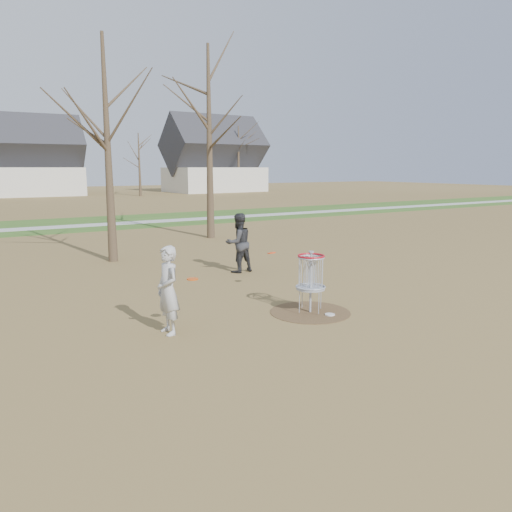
{
  "coord_description": "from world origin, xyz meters",
  "views": [
    {
      "loc": [
        -6.66,
        -8.54,
        3.19
      ],
      "look_at": [
        -0.5,
        1.5,
        1.1
      ],
      "focal_mm": 35.0,
      "sensor_mm": 36.0,
      "label": 1
    }
  ],
  "objects_px": {
    "player_standing": "(168,290)",
    "disc_grounded": "(330,314)",
    "player_throwing": "(238,243)",
    "disc_golf_basket": "(311,272)"
  },
  "relations": [
    {
      "from": "disc_grounded",
      "to": "disc_golf_basket",
      "type": "relative_size",
      "value": 0.16
    },
    {
      "from": "player_standing",
      "to": "disc_grounded",
      "type": "height_order",
      "value": "player_standing"
    },
    {
      "from": "player_standing",
      "to": "disc_grounded",
      "type": "bearing_deg",
      "value": 75.45
    },
    {
      "from": "player_throwing",
      "to": "disc_golf_basket",
      "type": "relative_size",
      "value": 1.35
    },
    {
      "from": "player_throwing",
      "to": "disc_golf_basket",
      "type": "height_order",
      "value": "player_throwing"
    },
    {
      "from": "player_throwing",
      "to": "disc_grounded",
      "type": "distance_m",
      "value": 5.17
    },
    {
      "from": "disc_grounded",
      "to": "disc_golf_basket",
      "type": "height_order",
      "value": "disc_golf_basket"
    },
    {
      "from": "player_standing",
      "to": "disc_golf_basket",
      "type": "distance_m",
      "value": 3.24
    },
    {
      "from": "player_standing",
      "to": "player_throwing",
      "type": "bearing_deg",
      "value": 134.31
    },
    {
      "from": "disc_golf_basket",
      "to": "player_throwing",
      "type": "bearing_deg",
      "value": 80.24
    }
  ]
}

